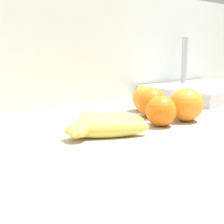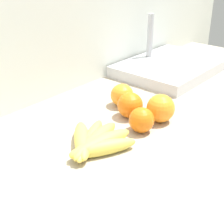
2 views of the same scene
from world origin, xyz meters
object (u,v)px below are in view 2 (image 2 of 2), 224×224
banana_bunch (94,142)px  orange_back_left (159,108)px  sink_basin (171,66)px  orange_back_right (130,105)px  orange_right (122,95)px  orange_center (142,120)px

banana_bunch → orange_back_left: size_ratio=2.46×
orange_back_left → sink_basin: sink_basin is taller
orange_back_right → orange_right: orange_back_right is taller
orange_back_right → orange_center: size_ratio=1.09×
orange_back_right → orange_right: bearing=56.5°
banana_bunch → sink_basin: 0.65m
orange_back_right → orange_right: size_ratio=1.04×
banana_bunch → orange_back_left: 0.24m
orange_center → orange_right: orange_right is taller
orange_center → orange_right: bearing=57.1°
orange_back_right → orange_back_left: size_ratio=0.93×
orange_right → sink_basin: 0.39m
sink_basin → orange_back_right: bearing=-164.0°
orange_center → orange_back_right: bearing=57.6°
orange_back_right → orange_back_left: orange_back_left is taller
orange_back_left → orange_right: orange_back_left is taller
orange_back_right → sink_basin: bearing=16.0°
orange_back_right → orange_back_left: bearing=-65.7°
orange_center → orange_right: size_ratio=0.96×
orange_center → orange_back_left: 0.09m
orange_back_right → banana_bunch: bearing=-168.2°
orange_center → sink_basin: sink_basin is taller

